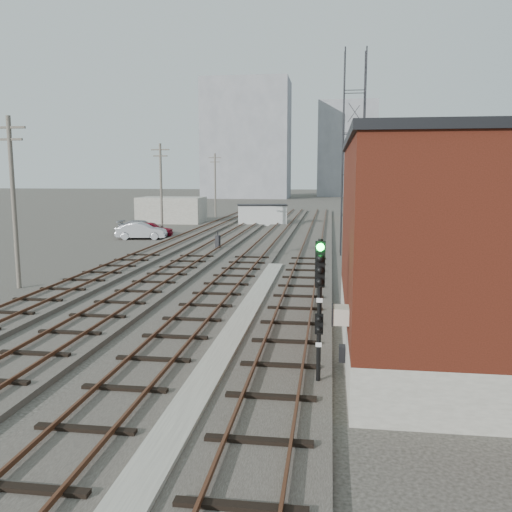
% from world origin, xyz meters
% --- Properties ---
extents(ground, '(320.00, 320.00, 0.00)m').
position_xyz_m(ground, '(0.00, 60.00, 0.00)').
color(ground, '#282621').
rests_on(ground, ground).
extents(track_right, '(3.20, 90.00, 0.39)m').
position_xyz_m(track_right, '(2.50, 39.00, 0.11)').
color(track_right, '#332D28').
rests_on(track_right, ground).
extents(track_mid_right, '(3.20, 90.00, 0.39)m').
position_xyz_m(track_mid_right, '(-1.50, 39.00, 0.11)').
color(track_mid_right, '#332D28').
rests_on(track_mid_right, ground).
extents(track_mid_left, '(3.20, 90.00, 0.39)m').
position_xyz_m(track_mid_left, '(-5.50, 39.00, 0.11)').
color(track_mid_left, '#332D28').
rests_on(track_mid_left, ground).
extents(track_left, '(3.20, 90.00, 0.39)m').
position_xyz_m(track_left, '(-9.50, 39.00, 0.11)').
color(track_left, '#332D28').
rests_on(track_left, ground).
extents(platform_curb, '(0.90, 28.00, 0.26)m').
position_xyz_m(platform_curb, '(0.50, 14.00, 0.13)').
color(platform_curb, gray).
rests_on(platform_curb, ground).
extents(brick_building, '(6.54, 12.20, 7.22)m').
position_xyz_m(brick_building, '(7.50, 12.00, 3.63)').
color(brick_building, gray).
rests_on(brick_building, ground).
extents(lattice_tower, '(1.60, 1.60, 15.00)m').
position_xyz_m(lattice_tower, '(5.50, 35.00, 7.50)').
color(lattice_tower, black).
rests_on(lattice_tower, ground).
extents(utility_pole_left_a, '(1.80, 0.24, 9.00)m').
position_xyz_m(utility_pole_left_a, '(-12.50, 20.00, 4.80)').
color(utility_pole_left_a, '#595147').
rests_on(utility_pole_left_a, ground).
extents(utility_pole_left_b, '(1.80, 0.24, 9.00)m').
position_xyz_m(utility_pole_left_b, '(-12.50, 45.00, 4.80)').
color(utility_pole_left_b, '#595147').
rests_on(utility_pole_left_b, ground).
extents(utility_pole_left_c, '(1.80, 0.24, 9.00)m').
position_xyz_m(utility_pole_left_c, '(-12.50, 70.00, 4.80)').
color(utility_pole_left_c, '#595147').
rests_on(utility_pole_left_c, ground).
extents(utility_pole_right_a, '(1.80, 0.24, 9.00)m').
position_xyz_m(utility_pole_right_a, '(6.50, 28.00, 4.80)').
color(utility_pole_right_a, '#595147').
rests_on(utility_pole_right_a, ground).
extents(utility_pole_right_b, '(1.80, 0.24, 9.00)m').
position_xyz_m(utility_pole_right_b, '(6.50, 58.00, 4.80)').
color(utility_pole_right_b, '#595147').
rests_on(utility_pole_right_b, ground).
extents(apartment_left, '(22.00, 14.00, 30.00)m').
position_xyz_m(apartment_left, '(-18.00, 135.00, 15.00)').
color(apartment_left, gray).
rests_on(apartment_left, ground).
extents(apartment_right, '(16.00, 12.00, 26.00)m').
position_xyz_m(apartment_right, '(8.00, 150.00, 13.00)').
color(apartment_right, gray).
rests_on(apartment_right, ground).
extents(shed_left, '(8.00, 5.00, 3.20)m').
position_xyz_m(shed_left, '(-16.00, 60.00, 1.60)').
color(shed_left, gray).
rests_on(shed_left, ground).
extents(shed_right, '(6.00, 6.00, 4.00)m').
position_xyz_m(shed_right, '(9.00, 70.00, 2.00)').
color(shed_right, gray).
rests_on(shed_right, ground).
extents(signal_mast, '(0.40, 0.42, 4.26)m').
position_xyz_m(signal_mast, '(3.70, 8.39, 2.53)').
color(signal_mast, gray).
rests_on(signal_mast, ground).
extents(switch_stand, '(0.40, 0.40, 1.42)m').
position_xyz_m(switch_stand, '(-4.98, 35.82, 0.67)').
color(switch_stand, black).
rests_on(switch_stand, ground).
extents(site_trailer, '(6.28, 3.61, 2.49)m').
position_xyz_m(site_trailer, '(-4.21, 58.10, 1.25)').
color(site_trailer, silver).
rests_on(site_trailer, ground).
extents(car_red, '(4.69, 2.42, 1.53)m').
position_xyz_m(car_red, '(-13.40, 44.02, 0.76)').
color(car_red, maroon).
rests_on(car_red, ground).
extents(car_silver, '(4.85, 2.28, 1.54)m').
position_xyz_m(car_silver, '(-13.63, 42.23, 0.77)').
color(car_silver, '#B2B3BA').
rests_on(car_silver, ground).
extents(car_grey, '(4.90, 2.06, 1.41)m').
position_xyz_m(car_grey, '(-15.11, 46.44, 0.71)').
color(car_grey, gray).
rests_on(car_grey, ground).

